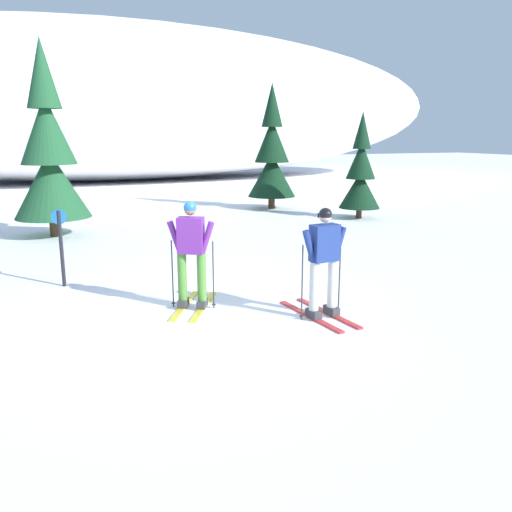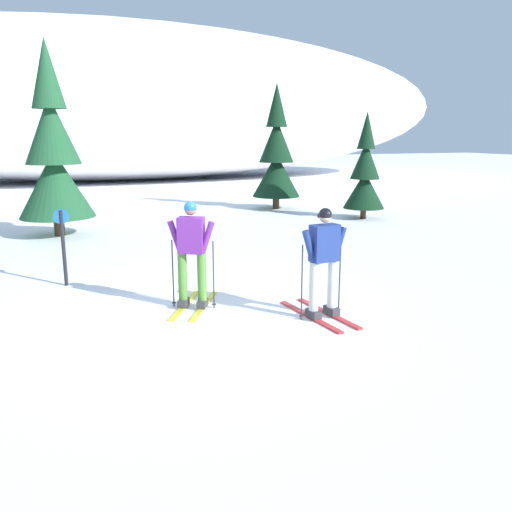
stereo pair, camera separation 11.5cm
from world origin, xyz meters
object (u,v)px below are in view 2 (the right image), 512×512
Objects in this scene: pine_tree_center_right at (276,157)px; skier_purple_jacket at (192,253)px; skier_navy_jacket at (324,261)px; trail_marker_post at (63,243)px; pine_tree_far_right at (365,174)px; pine_tree_center_left at (53,156)px.

skier_purple_jacket is at bearing -119.54° from pine_tree_center_right.
skier_purple_jacket is (-1.80, 1.19, 0.02)m from skier_navy_jacket.
pine_tree_center_right reaches higher than skier_purple_jacket.
pine_tree_center_right is at bearing 46.77° from trail_marker_post.
skier_navy_jacket is 10.53m from pine_tree_far_right.
skier_purple_jacket is at bearing -75.88° from pine_tree_center_left.
pine_tree_center_left is (-3.74, 8.92, 1.33)m from skier_navy_jacket.
trail_marker_post is (0.01, -5.52, -1.42)m from pine_tree_center_left.
skier_navy_jacket reaches higher than trail_marker_post.
pine_tree_center_left is 1.13× the size of pine_tree_center_right.
pine_tree_center_right is (8.05, 3.03, -0.26)m from pine_tree_center_left.
pine_tree_center_right is at bearing 70.21° from skier_navy_jacket.
trail_marker_post is at bearing -152.46° from pine_tree_far_right.
pine_tree_far_right is at bearing 42.88° from skier_purple_jacket.
skier_purple_jacket is 8.08m from pine_tree_center_left.
skier_navy_jacket is at bearing -109.79° from pine_tree_center_right.
pine_tree_far_right is at bearing 54.38° from skier_navy_jacket.
pine_tree_center_right is 1.32× the size of pine_tree_far_right.
skier_purple_jacket is at bearing -137.12° from pine_tree_far_right.
pine_tree_center_left reaches higher than skier_purple_jacket.
pine_tree_center_left is at bearing 90.06° from trail_marker_post.
pine_tree_far_right reaches higher than skier_navy_jacket.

